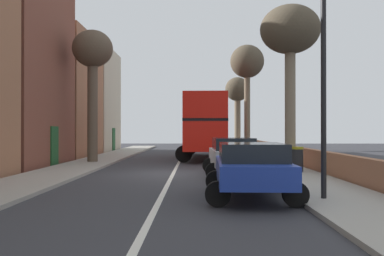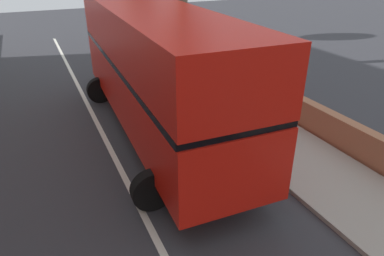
# 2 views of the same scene
# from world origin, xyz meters

# --- Properties ---
(double_decker_bus) EXTENTS (3.83, 10.63, 4.06)m
(double_decker_bus) POSITION_xyz_m (1.70, 10.13, 2.35)
(double_decker_bus) COLOR red
(double_decker_bus) RESTS_ON ground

